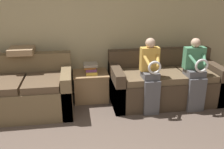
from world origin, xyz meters
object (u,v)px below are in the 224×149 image
Objects in this scene: couch_main at (164,83)px; throw_pillow at (22,51)px; couch_side at (26,92)px; side_shelf at (91,85)px; child_right_seated at (195,72)px; book_stack at (91,68)px; child_left_seated at (151,73)px.

couch_main is 2.52m from throw_pillow.
couch_side is 3.70× the size of throw_pillow.
couch_side is 2.41× the size of side_shelf.
throw_pillow is (-1.14, 0.04, 0.68)m from side_shelf.
couch_side is 1.12m from side_shelf.
child_right_seated is (2.74, -0.32, 0.31)m from couch_side.
book_stack is (0.00, -0.01, 0.33)m from side_shelf.
side_shelf is at bearing 146.07° from child_left_seated.
book_stack is at bearing 159.78° from child_right_seated.
couch_main is at bearing -10.58° from book_stack.
child_right_seated is at bearing -44.66° from couch_main.
couch_side is 2.78m from child_right_seated.
throw_pillow is (-2.05, 0.66, 0.28)m from child_left_seated.
couch_side is 0.70m from throw_pillow.
child_left_seated is 1.10m from book_stack.
couch_main is 6.06× the size of book_stack.
couch_side is 4.73× the size of book_stack.
child_left_seated is 2.17m from throw_pillow.
couch_main is 0.62m from child_left_seated.
couch_main is at bearing 135.34° from child_right_seated.
side_shelf is at bearing -2.26° from throw_pillow.
couch_side is 1.15m from book_stack.
couch_main is 1.33m from book_stack.
book_stack is at bearing -2.54° from throw_pillow.
book_stack reaches higher than side_shelf.
throw_pillow is at bearing 100.09° from couch_side.
couch_side is 1.26× the size of child_right_seated.
child_left_seated is at bearing -17.83° from throw_pillow.
book_stack is 0.78× the size of throw_pillow.
book_stack is at bearing 15.08° from couch_side.
couch_main is 0.62m from child_right_seated.
couch_main is at bearing 44.41° from child_left_seated.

